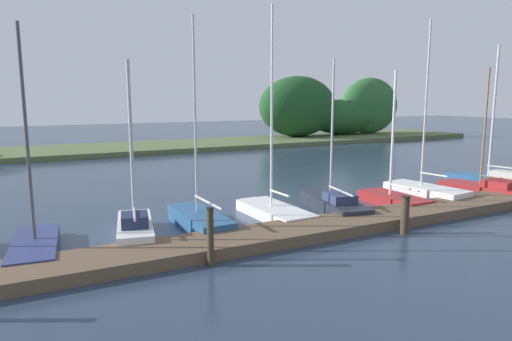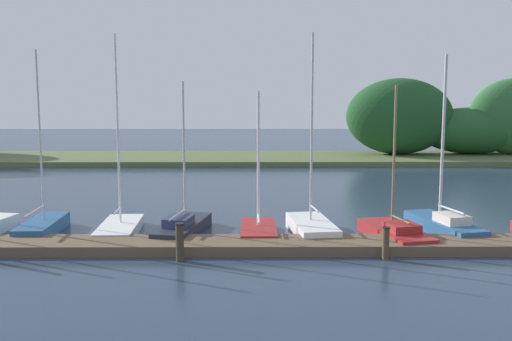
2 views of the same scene
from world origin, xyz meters
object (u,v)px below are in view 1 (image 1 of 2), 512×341
object	(u,v)px
sailboat_1	(35,243)
sailboat_7	(423,191)
sailboat_2	(135,226)
sailboat_8	(484,188)
sailboat_4	(273,209)
sailboat_5	(332,203)
sailboat_6	(391,197)
mooring_piling_2	(405,215)
sailboat_9	(492,179)
sailboat_3	(198,218)
mooring_piling_1	(210,237)

from	to	relation	value
sailboat_1	sailboat_7	distance (m)	15.23
sailboat_2	sailboat_8	size ratio (longest dim) A/B	0.97
sailboat_1	sailboat_4	world-z (taller)	sailboat_4
sailboat_5	sailboat_6	bearing A→B (deg)	-83.38
sailboat_2	sailboat_7	size ratio (longest dim) A/B	0.72
sailboat_6	sailboat_4	bearing A→B (deg)	83.90
mooring_piling_2	sailboat_5	bearing A→B (deg)	94.65
sailboat_1	sailboat_7	world-z (taller)	sailboat_7
sailboat_5	sailboat_8	xyz separation A→B (m)	(7.81, -0.81, -0.02)
sailboat_7	sailboat_8	xyz separation A→B (m)	(2.97, -0.80, -0.03)
sailboat_8	mooring_piling_2	size ratio (longest dim) A/B	4.54
sailboat_4	sailboat_5	xyz separation A→B (m)	(2.48, -0.32, 0.05)
sailboat_9	mooring_piling_2	world-z (taller)	sailboat_9
sailboat_7	sailboat_5	bearing A→B (deg)	82.86
sailboat_1	sailboat_8	distance (m)	18.22
sailboat_3	sailboat_5	bearing A→B (deg)	-94.10
sailboat_4	sailboat_9	size ratio (longest dim) A/B	1.11
sailboat_9	mooring_piling_1	bearing A→B (deg)	89.02
sailboat_6	mooring_piling_2	size ratio (longest dim) A/B	4.36
sailboat_2	sailboat_6	size ratio (longest dim) A/B	1.01
sailboat_5	sailboat_8	bearing A→B (deg)	-84.95
sailboat_5	mooring_piling_2	world-z (taller)	sailboat_5
sailboat_1	sailboat_9	bearing A→B (deg)	-83.59
sailboat_3	sailboat_5	xyz separation A→B (m)	(5.40, -0.25, 0.01)
sailboat_9	sailboat_1	bearing A→B (deg)	77.67
sailboat_3	sailboat_7	size ratio (longest dim) A/B	0.92
sailboat_1	sailboat_8	size ratio (longest dim) A/B	1.12
sailboat_2	sailboat_6	distance (m)	10.42
mooring_piling_1	mooring_piling_2	distance (m)	6.62
sailboat_1	mooring_piling_2	bearing A→B (deg)	-102.42
sailboat_1	sailboat_4	distance (m)	7.91
sailboat_5	sailboat_6	size ratio (longest dim) A/B	1.07
sailboat_2	sailboat_4	size ratio (longest dim) A/B	0.73
sailboat_8	sailboat_7	bearing A→B (deg)	62.40
sailboat_1	sailboat_2	bearing A→B (deg)	-84.00
sailboat_9	sailboat_3	bearing A→B (deg)	76.94
sailboat_1	mooring_piling_1	xyz separation A→B (m)	(4.06, -3.21, 0.51)
sailboat_1	sailboat_5	distance (m)	10.39
sailboat_1	mooring_piling_1	bearing A→B (deg)	-122.93
sailboat_1	sailboat_7	xyz separation A→B (m)	(15.23, 0.02, 0.06)
sailboat_2	sailboat_6	world-z (taller)	sailboat_2
sailboat_6	sailboat_9	size ratio (longest dim) A/B	0.80
sailboat_7	mooring_piling_2	size ratio (longest dim) A/B	6.08
mooring_piling_2	sailboat_4	bearing A→B (deg)	126.12
sailboat_4	sailboat_5	distance (m)	2.50
sailboat_3	mooring_piling_1	xyz separation A→B (m)	(-0.93, -3.49, 0.47)
sailboat_2	sailboat_3	xyz separation A→B (m)	(2.17, 0.25, -0.07)
sailboat_3	sailboat_8	xyz separation A→B (m)	(13.22, -1.06, -0.01)
mooring_piling_1	sailboat_6	bearing A→B (deg)	18.27
sailboat_4	sailboat_7	xyz separation A→B (m)	(7.32, -0.33, 0.06)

